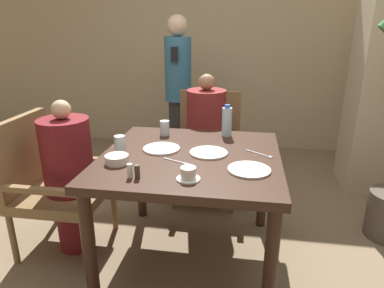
# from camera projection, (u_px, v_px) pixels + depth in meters

# --- Properties ---
(ground_plane) EXTENTS (16.00, 16.00, 0.00)m
(ground_plane) POSITION_uv_depth(u_px,v_px,m) (191.00, 256.00, 2.32)
(ground_plane) COLOR #7A664C
(wall_back) EXTENTS (8.00, 0.06, 2.80)m
(wall_back) POSITION_uv_depth(u_px,v_px,m) (222.00, 32.00, 4.06)
(wall_back) COLOR tan
(wall_back) RESTS_ON ground_plane
(dining_table) EXTENTS (1.08, 1.06, 0.74)m
(dining_table) POSITION_uv_depth(u_px,v_px,m) (191.00, 169.00, 2.11)
(dining_table) COLOR #331E14
(dining_table) RESTS_ON ground_plane
(chair_left_side) EXTENTS (0.56, 0.55, 0.93)m
(chair_left_side) POSITION_uv_depth(u_px,v_px,m) (50.00, 181.00, 2.30)
(chair_left_side) COLOR brown
(chair_left_side) RESTS_ON ground_plane
(diner_in_left_chair) EXTENTS (0.32, 0.32, 1.05)m
(diner_in_left_chair) POSITION_uv_depth(u_px,v_px,m) (70.00, 176.00, 2.26)
(diner_in_left_chair) COLOR maroon
(diner_in_left_chair) RESTS_ON ground_plane
(chair_far_side) EXTENTS (0.55, 0.56, 0.93)m
(chair_far_side) POSITION_uv_depth(u_px,v_px,m) (208.00, 143.00, 3.05)
(chair_far_side) COLOR brown
(chair_far_side) RESTS_ON ground_plane
(diner_in_far_chair) EXTENTS (0.32, 0.32, 1.12)m
(diner_in_far_chair) POSITION_uv_depth(u_px,v_px,m) (206.00, 139.00, 2.88)
(diner_in_far_chair) COLOR maroon
(diner_in_far_chair) RESTS_ON ground_plane
(standing_host) EXTENTS (0.27, 0.30, 1.58)m
(standing_host) POSITION_uv_depth(u_px,v_px,m) (178.00, 90.00, 3.52)
(standing_host) COLOR #2D2D33
(standing_host) RESTS_ON ground_plane
(plate_main_left) EXTENTS (0.23, 0.23, 0.01)m
(plate_main_left) POSITION_uv_depth(u_px,v_px,m) (249.00, 170.00, 1.85)
(plate_main_left) COLOR white
(plate_main_left) RESTS_ON dining_table
(plate_main_right) EXTENTS (0.23, 0.23, 0.01)m
(plate_main_right) POSITION_uv_depth(u_px,v_px,m) (161.00, 149.00, 2.16)
(plate_main_right) COLOR white
(plate_main_right) RESTS_ON dining_table
(plate_dessert_center) EXTENTS (0.23, 0.23, 0.01)m
(plate_dessert_center) POSITION_uv_depth(u_px,v_px,m) (209.00, 153.00, 2.09)
(plate_dessert_center) COLOR white
(plate_dessert_center) RESTS_ON dining_table
(teacup_with_saucer) EXTENTS (0.12, 0.12, 0.07)m
(teacup_with_saucer) POSITION_uv_depth(u_px,v_px,m) (188.00, 174.00, 1.73)
(teacup_with_saucer) COLOR white
(teacup_with_saucer) RESTS_ON dining_table
(bowl_small) EXTENTS (0.13, 0.13, 0.05)m
(bowl_small) POSITION_uv_depth(u_px,v_px,m) (117.00, 159.00, 1.94)
(bowl_small) COLOR white
(bowl_small) RESTS_ON dining_table
(water_bottle) EXTENTS (0.07, 0.07, 0.22)m
(water_bottle) POSITION_uv_depth(u_px,v_px,m) (227.00, 121.00, 2.40)
(water_bottle) COLOR silver
(water_bottle) RESTS_ON dining_table
(glass_tall_near) EXTENTS (0.07, 0.07, 0.10)m
(glass_tall_near) POSITION_uv_depth(u_px,v_px,m) (165.00, 128.00, 2.43)
(glass_tall_near) COLOR silver
(glass_tall_near) RESTS_ON dining_table
(glass_tall_mid) EXTENTS (0.07, 0.07, 0.10)m
(glass_tall_mid) POSITION_uv_depth(u_px,v_px,m) (120.00, 144.00, 2.10)
(glass_tall_mid) COLOR silver
(glass_tall_mid) RESTS_ON dining_table
(salt_shaker) EXTENTS (0.03, 0.03, 0.08)m
(salt_shaker) POSITION_uv_depth(u_px,v_px,m) (130.00, 171.00, 1.75)
(salt_shaker) COLOR white
(salt_shaker) RESTS_ON dining_table
(pepper_shaker) EXTENTS (0.03, 0.03, 0.07)m
(pepper_shaker) POSITION_uv_depth(u_px,v_px,m) (137.00, 172.00, 1.75)
(pepper_shaker) COLOR #4C3D2D
(pepper_shaker) RESTS_ON dining_table
(fork_beside_plate) EXTENTS (0.16, 0.12, 0.00)m
(fork_beside_plate) POSITION_uv_depth(u_px,v_px,m) (261.00, 154.00, 2.07)
(fork_beside_plate) COLOR silver
(fork_beside_plate) RESTS_ON dining_table
(knife_beside_plate) EXTENTS (0.19, 0.09, 0.00)m
(knife_beside_plate) POSITION_uv_depth(u_px,v_px,m) (179.00, 162.00, 1.96)
(knife_beside_plate) COLOR silver
(knife_beside_plate) RESTS_ON dining_table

